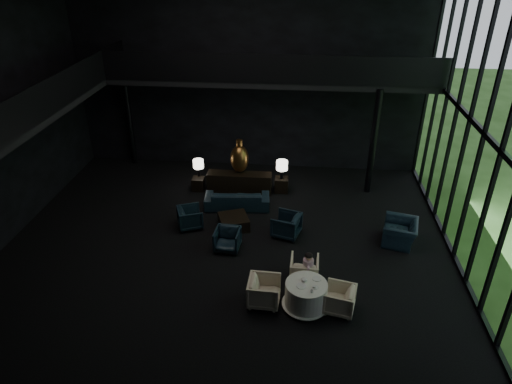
# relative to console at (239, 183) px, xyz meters

# --- Properties ---
(floor) EXTENTS (14.00, 12.00, 0.02)m
(floor) POSITION_rel_console_xyz_m (0.10, -3.46, -0.39)
(floor) COLOR black
(floor) RESTS_ON ground
(wall_back) EXTENTS (14.00, 0.04, 8.00)m
(wall_back) POSITION_rel_console_xyz_m (0.10, 2.54, 3.61)
(wall_back) COLOR black
(wall_back) RESTS_ON ground
(wall_front) EXTENTS (14.00, 0.04, 8.00)m
(wall_front) POSITION_rel_console_xyz_m (0.10, -9.46, 3.61)
(wall_front) COLOR black
(wall_front) RESTS_ON ground
(curtain_wall) EXTENTS (0.20, 12.00, 8.00)m
(curtain_wall) POSITION_rel_console_xyz_m (7.05, -3.46, 3.61)
(curtain_wall) COLOR black
(curtain_wall) RESTS_ON ground
(mezzanine_left) EXTENTS (2.00, 12.00, 0.25)m
(mezzanine_left) POSITION_rel_console_xyz_m (-5.90, -3.46, 3.61)
(mezzanine_left) COLOR black
(mezzanine_left) RESTS_ON wall_left
(mezzanine_back) EXTENTS (12.00, 2.00, 0.25)m
(mezzanine_back) POSITION_rel_console_xyz_m (1.10, 1.54, 3.61)
(mezzanine_back) COLOR black
(mezzanine_back) RESTS_ON wall_back
(railing_left) EXTENTS (0.06, 12.00, 1.00)m
(railing_left) POSITION_rel_console_xyz_m (-4.90, -3.46, 4.21)
(railing_left) COLOR black
(railing_left) RESTS_ON mezzanine_left
(railing_back) EXTENTS (12.00, 0.06, 1.00)m
(railing_back) POSITION_rel_console_xyz_m (1.10, 0.54, 4.21)
(railing_back) COLOR black
(railing_back) RESTS_ON mezzanine_back
(column_nw) EXTENTS (0.24, 0.24, 4.00)m
(column_nw) POSITION_rel_console_xyz_m (-4.90, 2.24, 1.61)
(column_nw) COLOR black
(column_nw) RESTS_ON floor
(column_ne) EXTENTS (0.24, 0.24, 4.00)m
(column_ne) POSITION_rel_console_xyz_m (4.90, 0.54, 1.61)
(column_ne) COLOR black
(column_ne) RESTS_ON floor
(console) EXTENTS (2.45, 0.56, 0.78)m
(console) POSITION_rel_console_xyz_m (0.00, 0.00, 0.00)
(console) COLOR black
(console) RESTS_ON floor
(bronze_urn) EXTENTS (0.69, 0.69, 1.28)m
(bronze_urn) POSITION_rel_console_xyz_m (0.00, 0.18, 0.94)
(bronze_urn) COLOR #A87836
(bronze_urn) RESTS_ON console
(side_table_left) EXTENTS (0.45, 0.45, 0.50)m
(side_table_left) POSITION_rel_console_xyz_m (-1.60, 0.02, -0.14)
(side_table_left) COLOR black
(side_table_left) RESTS_ON floor
(table_lamp_left) EXTENTS (0.40, 0.40, 0.68)m
(table_lamp_left) POSITION_rel_console_xyz_m (-1.60, 0.22, 0.59)
(table_lamp_left) COLOR black
(table_lamp_left) RESTS_ON side_table_left
(side_table_right) EXTENTS (0.50, 0.50, 0.55)m
(side_table_right) POSITION_rel_console_xyz_m (1.60, 0.21, -0.11)
(side_table_right) COLOR black
(side_table_right) RESTS_ON floor
(table_lamp_right) EXTENTS (0.43, 0.43, 0.73)m
(table_lamp_right) POSITION_rel_console_xyz_m (1.60, 0.19, 0.69)
(table_lamp_right) COLOR black
(table_lamp_right) RESTS_ON side_table_right
(sofa) EXTENTS (2.62, 0.97, 1.00)m
(sofa) POSITION_rel_console_xyz_m (0.07, -1.17, 0.11)
(sofa) COLOR black
(sofa) RESTS_ON floor
(lounge_armchair_west) EXTENTS (0.98, 1.01, 0.81)m
(lounge_armchair_west) POSITION_rel_console_xyz_m (-1.32, -2.61, 0.02)
(lounge_armchair_west) COLOR black
(lounge_armchair_west) RESTS_ON floor
(lounge_armchair_east) EXTENTS (1.07, 1.11, 0.93)m
(lounge_armchair_east) POSITION_rel_console_xyz_m (1.90, -2.80, 0.08)
(lounge_armchair_east) COLOR black
(lounge_armchair_east) RESTS_ON floor
(lounge_armchair_south) EXTENTS (0.81, 0.76, 0.78)m
(lounge_armchair_south) POSITION_rel_console_xyz_m (0.12, -3.77, 0.00)
(lounge_armchair_south) COLOR black
(lounge_armchair_south) RESTS_ON floor
(window_armchair) EXTENTS (1.08, 1.41, 1.09)m
(window_armchair) POSITION_rel_console_xyz_m (5.50, -2.86, 0.16)
(window_armchair) COLOR black
(window_armchair) RESTS_ON floor
(coffee_table) EXTENTS (1.19, 1.19, 0.41)m
(coffee_table) POSITION_rel_console_xyz_m (0.13, -2.51, -0.18)
(coffee_table) COLOR black
(coffee_table) RESTS_ON floor
(dining_table) EXTENTS (1.24, 1.24, 0.75)m
(dining_table) POSITION_rel_console_xyz_m (2.54, -6.11, -0.06)
(dining_table) COLOR white
(dining_table) RESTS_ON floor
(dining_chair_north) EXTENTS (0.83, 0.78, 0.83)m
(dining_chair_north) POSITION_rel_console_xyz_m (2.49, -5.02, 0.02)
(dining_chair_north) COLOR beige
(dining_chair_north) RESTS_ON floor
(dining_chair_east) EXTENTS (0.88, 0.91, 0.79)m
(dining_chair_east) POSITION_rel_console_xyz_m (3.40, -6.16, 0.01)
(dining_chair_east) COLOR beige
(dining_chair_east) RESTS_ON floor
(dining_chair_west) EXTENTS (0.86, 0.91, 0.91)m
(dining_chair_west) POSITION_rel_console_xyz_m (1.45, -6.08, 0.06)
(dining_chair_west) COLOR beige
(dining_chair_west) RESTS_ON floor
(child) EXTENTS (0.29, 0.29, 0.63)m
(child) POSITION_rel_console_xyz_m (2.59, -5.23, 0.37)
(child) COLOR #F2BFC8
(child) RESTS_ON dining_chair_north
(plate_a) EXTENTS (0.29, 0.29, 0.02)m
(plate_a) POSITION_rel_console_xyz_m (2.41, -6.21, 0.37)
(plate_a) COLOR white
(plate_a) RESTS_ON dining_table
(plate_b) EXTENTS (0.28, 0.28, 0.02)m
(plate_b) POSITION_rel_console_xyz_m (2.80, -5.88, 0.37)
(plate_b) COLOR white
(plate_b) RESTS_ON dining_table
(saucer) EXTENTS (0.18, 0.18, 0.01)m
(saucer) POSITION_rel_console_xyz_m (2.76, -6.22, 0.37)
(saucer) COLOR white
(saucer) RESTS_ON dining_table
(coffee_cup) EXTENTS (0.08, 0.08, 0.05)m
(coffee_cup) POSITION_rel_console_xyz_m (2.73, -6.24, 0.40)
(coffee_cup) COLOR white
(coffee_cup) RESTS_ON saucer
(cereal_bowl) EXTENTS (0.16, 0.16, 0.08)m
(cereal_bowl) POSITION_rel_console_xyz_m (2.48, -5.99, 0.40)
(cereal_bowl) COLOR white
(cereal_bowl) RESTS_ON dining_table
(cream_pot) EXTENTS (0.07, 0.07, 0.07)m
(cream_pot) POSITION_rel_console_xyz_m (2.67, -6.42, 0.40)
(cream_pot) COLOR #99999E
(cream_pot) RESTS_ON dining_table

